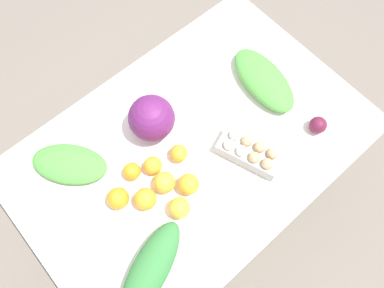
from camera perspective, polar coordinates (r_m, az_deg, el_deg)
ground_plane at (r=2.15m, az=0.00°, el=-7.63°), size 8.00×8.00×0.00m
dining_table at (r=1.55m, az=0.00°, el=-1.57°), size 1.37×0.92×0.72m
cabbage_purple at (r=1.43m, az=-6.18°, el=3.95°), size 0.18×0.18×0.18m
egg_carton at (r=1.43m, az=8.77°, el=-1.20°), size 0.18×0.27×0.09m
greens_bunch_chard at (r=1.59m, az=10.86°, el=9.59°), size 0.22×0.37×0.07m
greens_bunch_scallion at (r=1.32m, az=-6.28°, el=-18.34°), size 0.37×0.24×0.09m
greens_bunch_dandelion at (r=1.48m, az=-18.15°, el=-2.91°), size 0.30×0.32×0.06m
beet_root at (r=1.55m, az=18.64°, el=2.76°), size 0.07×0.07×0.07m
orange_0 at (r=1.37m, az=-0.52°, el=-6.14°), size 0.08×0.08×0.08m
orange_1 at (r=1.38m, az=-4.21°, el=-5.85°), size 0.08×0.08×0.08m
orange_2 at (r=1.41m, az=-9.13°, el=-4.11°), size 0.07×0.07×0.07m
orange_3 at (r=1.37m, az=-7.11°, el=-8.32°), size 0.08×0.08×0.08m
orange_4 at (r=1.42m, az=-2.09°, el=-1.34°), size 0.07×0.07×0.07m
orange_5 at (r=1.41m, az=-5.98°, el=-3.28°), size 0.07×0.07×0.07m
orange_6 at (r=1.35m, az=-1.94°, el=-9.72°), size 0.08×0.08×0.08m
orange_7 at (r=1.39m, az=-11.20°, el=-8.11°), size 0.08×0.08×0.08m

